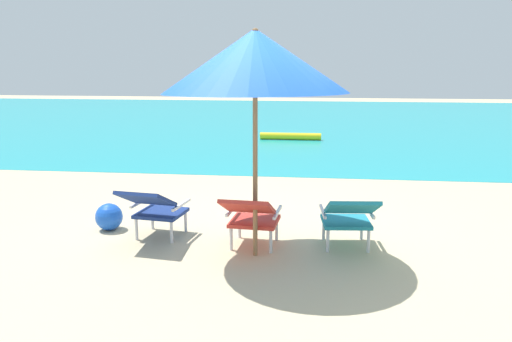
{
  "coord_description": "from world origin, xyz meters",
  "views": [
    {
      "loc": [
        0.73,
        -5.66,
        2.04
      ],
      "look_at": [
        0.0,
        0.41,
        0.75
      ],
      "focal_mm": 36.74,
      "sensor_mm": 36.0,
      "label": 1
    }
  ],
  "objects": [
    {
      "name": "ground_plane",
      "position": [
        0.0,
        4.0,
        0.0
      ],
      "size": [
        40.0,
        40.0,
        0.0
      ],
      "primitive_type": "plane",
      "color": "#CCB78E"
    },
    {
      "name": "ocean_band",
      "position": [
        0.0,
        12.46,
        0.0
      ],
      "size": [
        40.0,
        18.0,
        0.01
      ],
      "primitive_type": "cube",
      "color": "teal",
      "rests_on": "ground_plane"
    },
    {
      "name": "swim_buoy",
      "position": [
        0.01,
        7.97,
        0.1
      ],
      "size": [
        1.6,
        0.18,
        0.18
      ],
      "primitive_type": "cylinder",
      "rotation": [
        0.0,
        1.57,
        0.0
      ],
      "color": "yellow",
      "rests_on": "ocean_band"
    },
    {
      "name": "lounge_chair_left",
      "position": [
        -1.12,
        -0.07,
        0.4
      ],
      "size": [
        0.65,
        0.94,
        0.68
      ],
      "color": "navy",
      "rests_on": "ground_plane"
    },
    {
      "name": "lounge_chair_center",
      "position": [
        0.03,
        -0.26,
        0.4
      ],
      "size": [
        0.6,
        0.91,
        0.68
      ],
      "color": "red",
      "rests_on": "ground_plane"
    },
    {
      "name": "lounge_chair_right",
      "position": [
        1.08,
        -0.16,
        0.4
      ],
      "size": [
        0.62,
        0.92,
        0.68
      ],
      "color": "teal",
      "rests_on": "ground_plane"
    },
    {
      "name": "beach_umbrella_center",
      "position": [
        0.09,
        -0.4,
        2.04
      ],
      "size": [
        2.51,
        2.52,
        2.38
      ],
      "color": "olive",
      "rests_on": "ground_plane"
    },
    {
      "name": "beach_ball",
      "position": [
        -1.8,
        0.24,
        0.17
      ],
      "size": [
        0.33,
        0.33,
        0.33
      ],
      "primitive_type": "sphere",
      "color": "blue",
      "rests_on": "ground_plane"
    }
  ]
}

